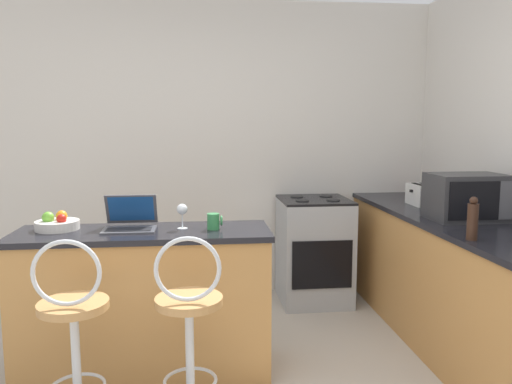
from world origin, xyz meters
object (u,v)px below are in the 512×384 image
toaster (422,195)px  stove_range (314,250)px  bar_stool_near (74,342)px  laptop (130,220)px  pepper_mill (473,220)px  mug_green (214,221)px  microwave (467,197)px  mug_red (413,190)px  fruit_bowl (57,224)px  bar_stool_far (189,337)px  wine_glass_tall (182,211)px

toaster → stove_range: bearing=150.7°
bar_stool_near → laptop: 0.82m
pepper_mill → laptop: bearing=164.9°
stove_range → mug_green: mug_green is taller
laptop → mug_green: 0.51m
bar_stool_near → mug_green: size_ratio=10.44×
laptop → microwave: size_ratio=0.66×
microwave → stove_range: bearing=126.7°
mug_red → pepper_mill: size_ratio=0.43×
laptop → mug_green: bearing=-7.7°
fruit_bowl → mug_red: fruit_bowl is taller
pepper_mill → bar_stool_near: bearing=-176.7°
stove_range → mug_green: bearing=-127.5°
fruit_bowl → mug_green: (0.94, -0.09, 0.01)m
fruit_bowl → mug_red: size_ratio=2.47×
bar_stool_far → wine_glass_tall: bearing=94.4°
fruit_bowl → mug_green: size_ratio=2.67×
laptop → bar_stool_near: bearing=-107.6°
microwave → toaster: 0.62m
stove_range → wine_glass_tall: size_ratio=5.90×
stove_range → mug_green: size_ratio=9.44×
stove_range → bar_stool_far: bearing=-121.0°
mug_green → bar_stool_far: bearing=-104.3°
bar_stool_far → stove_range: (1.04, 1.73, -0.02)m
bar_stool_near → wine_glass_tall: bearing=49.2°
mug_green → microwave: bearing=4.0°
toaster → wine_glass_tall: size_ratio=1.78×
mug_red → mug_green: mug_green is taller
microwave → pepper_mill: 0.63m
fruit_bowl → stove_range: bearing=30.3°
bar_stool_near → fruit_bowl: 0.84m
stove_range → bar_stool_near: bearing=-132.7°
microwave → fruit_bowl: size_ratio=1.84×
microwave → wine_glass_tall: bearing=-177.4°
laptop → fruit_bowl: 0.44m
bar_stool_near → fruit_bowl: fruit_bowl is taller
bar_stool_far → pepper_mill: pepper_mill is taller
stove_range → mug_green: 1.55m
toaster → wine_glass_tall: bearing=-159.1°
bar_stool_far → stove_range: 2.01m
pepper_mill → wine_glass_tall: pepper_mill is taller
stove_range → microwave: bearing=-53.3°
toaster → mug_red: toaster is taller
bar_stool_far → bar_stool_near: bearing=180.0°
bar_stool_near → bar_stool_far: size_ratio=1.00×
microwave → toaster: (-0.02, 0.62, -0.07)m
mug_green → wine_glass_tall: (-0.19, 0.03, 0.06)m
stove_range → toaster: bearing=-29.3°
laptop → stove_range: (1.39, 1.09, -0.50)m
bar_stool_near → mug_red: bar_stool_near is taller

